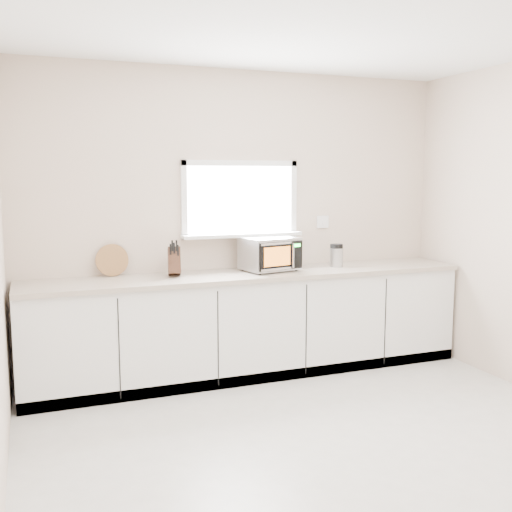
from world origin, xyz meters
name	(u,v)px	position (x,y,z in m)	size (l,w,h in m)	color
ground	(344,455)	(0.00, 0.00, 0.00)	(4.00, 4.00, 0.00)	beige
back_wall	(240,220)	(0.00, 2.00, 1.36)	(4.00, 0.17, 2.70)	beige
cabinets	(251,325)	(0.00, 1.70, 0.44)	(3.92, 0.60, 0.88)	white
countertop	(251,275)	(0.00, 1.69, 0.90)	(3.92, 0.64, 0.04)	#B7A597
microwave	(270,253)	(0.19, 1.73, 1.08)	(0.53, 0.45, 0.30)	black
knife_block	(174,261)	(-0.67, 1.75, 1.05)	(0.14, 0.23, 0.31)	#432818
cutting_board	(112,260)	(-1.16, 1.94, 1.06)	(0.27, 0.27, 0.02)	#956039
coffee_grinder	(336,255)	(0.86, 1.72, 1.03)	(0.15, 0.15, 0.22)	#ABAEB2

